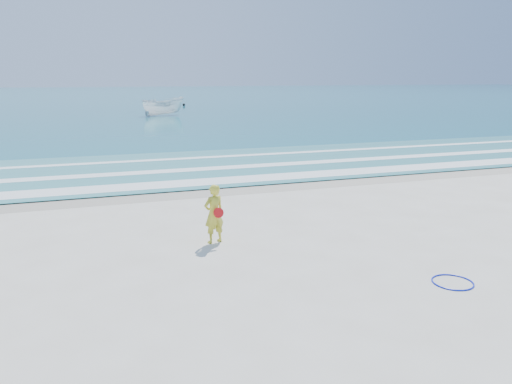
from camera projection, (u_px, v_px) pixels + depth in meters
name	position (u px, v px, depth m)	size (l,w,h in m)	color
ground	(283.00, 278.00, 10.98)	(400.00, 400.00, 0.00)	silver
wet_sand	(196.00, 191.00, 19.27)	(400.00, 2.40, 0.00)	#B2A893
ocean	(101.00, 96.00, 107.67)	(400.00, 190.00, 0.04)	#19727F
shallow	(174.00, 168.00, 23.86)	(400.00, 10.00, 0.01)	#59B7AD
foam_near	(189.00, 183.00, 20.45)	(400.00, 1.40, 0.01)	white
foam_mid	(177.00, 170.00, 23.12)	(400.00, 0.90, 0.01)	white
foam_far	(165.00, 159.00, 26.16)	(400.00, 0.60, 0.01)	white
hoop	(453.00, 282.00, 10.70)	(0.87, 0.87, 0.03)	#0A1CC4
boat	(163.00, 106.00, 55.19)	(1.95, 5.18, 2.00)	white
buoy	(184.00, 105.00, 72.51)	(0.40, 0.40, 0.40)	black
woman	(214.00, 214.00, 13.12)	(0.67, 0.54, 1.58)	gold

